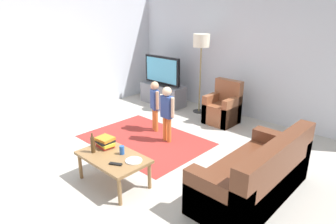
{
  "coord_description": "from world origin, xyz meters",
  "views": [
    {
      "loc": [
        3.21,
        -2.8,
        2.31
      ],
      "look_at": [
        0.0,
        0.6,
        0.65
      ],
      "focal_mm": 31.49,
      "sensor_mm": 36.0,
      "label": 1
    }
  ],
  "objects_px": {
    "tv_remote": "(116,164)",
    "soda_can": "(122,150)",
    "bottle": "(93,144)",
    "floor_lamp": "(201,45)",
    "book_stack": "(105,142)",
    "tv_stand": "(163,95)",
    "couch": "(258,177)",
    "tv": "(162,71)",
    "plate": "(134,161)",
    "armchair": "(223,109)",
    "child_center": "(167,109)",
    "child_near_tv": "(155,102)",
    "coffee_table": "(113,159)"
  },
  "relations": [
    {
      "from": "coffee_table",
      "to": "child_near_tv",
      "type": "bearing_deg",
      "value": 118.55
    },
    {
      "from": "child_near_tv",
      "to": "tv",
      "type": "bearing_deg",
      "value": 129.73
    },
    {
      "from": "coffee_table",
      "to": "plate",
      "type": "distance_m",
      "value": 0.34
    },
    {
      "from": "tv_stand",
      "to": "tv",
      "type": "distance_m",
      "value": 0.6
    },
    {
      "from": "coffee_table",
      "to": "tv",
      "type": "bearing_deg",
      "value": 123.79
    },
    {
      "from": "armchair",
      "to": "tv_remote",
      "type": "xyz_separation_m",
      "value": [
        0.41,
        -3.11,
        0.13
      ]
    },
    {
      "from": "couch",
      "to": "armchair",
      "type": "xyz_separation_m",
      "value": [
        -1.79,
        1.94,
        0.01
      ]
    },
    {
      "from": "child_center",
      "to": "tv_stand",
      "type": "bearing_deg",
      "value": 136.27
    },
    {
      "from": "floor_lamp",
      "to": "book_stack",
      "type": "height_order",
      "value": "floor_lamp"
    },
    {
      "from": "floor_lamp",
      "to": "soda_can",
      "type": "distance_m",
      "value": 3.4
    },
    {
      "from": "child_near_tv",
      "to": "plate",
      "type": "bearing_deg",
      "value": -52.09
    },
    {
      "from": "coffee_table",
      "to": "tv_remote",
      "type": "relative_size",
      "value": 5.88
    },
    {
      "from": "armchair",
      "to": "child_center",
      "type": "xyz_separation_m",
      "value": [
        -0.21,
        -1.5,
        0.32
      ]
    },
    {
      "from": "tv_remote",
      "to": "soda_can",
      "type": "height_order",
      "value": "soda_can"
    },
    {
      "from": "coffee_table",
      "to": "book_stack",
      "type": "relative_size",
      "value": 3.69
    },
    {
      "from": "couch",
      "to": "bottle",
      "type": "xyz_separation_m",
      "value": [
        -1.88,
        -1.17,
        0.25
      ]
    },
    {
      "from": "floor_lamp",
      "to": "bottle",
      "type": "distance_m",
      "value": 3.52
    },
    {
      "from": "floor_lamp",
      "to": "coffee_table",
      "type": "xyz_separation_m",
      "value": [
        0.98,
        -3.18,
        -1.17
      ]
    },
    {
      "from": "coffee_table",
      "to": "bottle",
      "type": "xyz_separation_m",
      "value": [
        -0.28,
        -0.12,
        0.17
      ]
    },
    {
      "from": "plate",
      "to": "child_center",
      "type": "bearing_deg",
      "value": 117.56
    },
    {
      "from": "tv_remote",
      "to": "soda_can",
      "type": "relative_size",
      "value": 1.42
    },
    {
      "from": "armchair",
      "to": "bottle",
      "type": "relative_size",
      "value": 3.11
    },
    {
      "from": "couch",
      "to": "floor_lamp",
      "type": "distance_m",
      "value": 3.57
    },
    {
      "from": "armchair",
      "to": "bottle",
      "type": "xyz_separation_m",
      "value": [
        -0.09,
        -3.11,
        0.24
      ]
    },
    {
      "from": "tv_stand",
      "to": "armchair",
      "type": "xyz_separation_m",
      "value": [
        1.82,
        -0.04,
        0.05
      ]
    },
    {
      "from": "tv",
      "to": "child_near_tv",
      "type": "bearing_deg",
      "value": -50.27
    },
    {
      "from": "couch",
      "to": "tv_remote",
      "type": "distance_m",
      "value": 1.82
    },
    {
      "from": "tv",
      "to": "plate",
      "type": "xyz_separation_m",
      "value": [
        2.33,
        -2.91,
        -0.42
      ]
    },
    {
      "from": "child_center",
      "to": "plate",
      "type": "distance_m",
      "value": 1.58
    },
    {
      "from": "floor_lamp",
      "to": "book_stack",
      "type": "distance_m",
      "value": 3.33
    },
    {
      "from": "plate",
      "to": "tv",
      "type": "bearing_deg",
      "value": 128.74
    },
    {
      "from": "child_near_tv",
      "to": "bottle",
      "type": "distance_m",
      "value": 1.93
    },
    {
      "from": "couch",
      "to": "floor_lamp",
      "type": "bearing_deg",
      "value": 140.43
    },
    {
      "from": "child_near_tv",
      "to": "coffee_table",
      "type": "height_order",
      "value": "child_near_tv"
    },
    {
      "from": "floor_lamp",
      "to": "tv_remote",
      "type": "height_order",
      "value": "floor_lamp"
    },
    {
      "from": "bottle",
      "to": "soda_can",
      "type": "xyz_separation_m",
      "value": [
        0.33,
        0.24,
        -0.06
      ]
    },
    {
      "from": "armchair",
      "to": "child_center",
      "type": "bearing_deg",
      "value": -98.14
    },
    {
      "from": "bottle",
      "to": "tv_remote",
      "type": "distance_m",
      "value": 0.51
    },
    {
      "from": "tv_stand",
      "to": "floor_lamp",
      "type": "distance_m",
      "value": 1.67
    },
    {
      "from": "soda_can",
      "to": "plate",
      "type": "distance_m",
      "value": 0.28
    },
    {
      "from": "tv",
      "to": "bottle",
      "type": "height_order",
      "value": "tv"
    },
    {
      "from": "tv_stand",
      "to": "soda_can",
      "type": "xyz_separation_m",
      "value": [
        2.06,
        -2.91,
        0.24
      ]
    },
    {
      "from": "soda_can",
      "to": "child_center",
      "type": "bearing_deg",
      "value": 108.41
    },
    {
      "from": "tv_stand",
      "to": "couch",
      "type": "relative_size",
      "value": 0.67
    },
    {
      "from": "soda_can",
      "to": "armchair",
      "type": "bearing_deg",
      "value": 94.84
    },
    {
      "from": "coffee_table",
      "to": "book_stack",
      "type": "height_order",
      "value": "book_stack"
    },
    {
      "from": "bottle",
      "to": "tv_remote",
      "type": "bearing_deg",
      "value": 0.0
    },
    {
      "from": "child_near_tv",
      "to": "book_stack",
      "type": "relative_size",
      "value": 3.67
    },
    {
      "from": "couch",
      "to": "tv_remote",
      "type": "bearing_deg",
      "value": -139.55
    },
    {
      "from": "coffee_table",
      "to": "child_center",
      "type": "bearing_deg",
      "value": 105.25
    }
  ]
}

